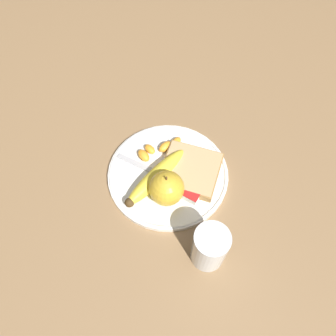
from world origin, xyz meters
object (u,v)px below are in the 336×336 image
Objects in this scene: plate at (168,174)px; apple at (167,188)px; fork at (163,176)px; jam_packet at (191,194)px; bread_slice at (190,170)px; banana at (156,177)px; juice_glass at (209,248)px.

plate is 0.07m from apple.
apple is 0.42× the size of fork.
jam_packet is (-0.04, -0.03, -0.03)m from apple.
bread_slice reaches higher than fork.
plate is 1.47× the size of banana.
banana is at bearing -26.68° from apple.
bread_slice is at bearing -148.42° from plate.
jam_packet is at bearing -12.73° from fork.
juice_glass reaches higher than fork.
bread_slice is (0.12, -0.14, -0.02)m from juice_glass.
apple is at bearing 79.50° from bread_slice.
fork is at bearing -9.18° from jam_packet.
apple reaches higher than jam_packet.
jam_packet is (-0.08, -0.01, -0.01)m from banana.
plate is 0.02m from fork.
bread_slice is at bearing -132.58° from banana.
plate is 0.08m from jam_packet.
plate is 6.96× the size of jam_packet.
banana reaches higher than plate.
juice_glass reaches higher than jam_packet.
apple is 0.56× the size of bread_slice.
juice_glass is 0.13m from jam_packet.
apple is 0.06m from fork.
juice_glass reaches higher than plate.
fork is (0.16, -0.10, -0.03)m from juice_glass.
apple is 0.06m from jam_packet.
jam_packet reaches higher than plate.
banana is at bearing 4.17° from jam_packet.
juice_glass is 0.19m from banana.
jam_packet is at bearing -175.83° from banana.
apple reaches higher than bread_slice.
banana is at bearing 47.42° from bread_slice.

